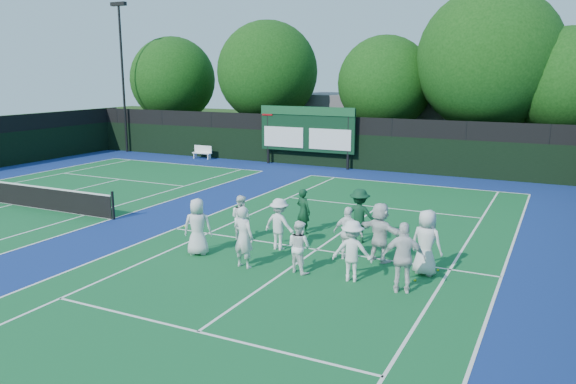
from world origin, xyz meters
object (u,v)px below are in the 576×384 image
at_px(scoreboard, 307,130).
at_px(tennis_net, 12,193).
at_px(coach_left, 303,211).
at_px(bench, 203,152).

distance_m(scoreboard, tennis_net, 16.26).
xyz_separation_m(scoreboard, coach_left, (5.84, -13.07, -1.40)).
height_order(tennis_net, coach_left, coach_left).
distance_m(scoreboard, bench, 7.52).
bearing_deg(scoreboard, coach_left, -65.91).
xyz_separation_m(scoreboard, bench, (-7.31, -0.22, -1.73)).
xyz_separation_m(bench, coach_left, (13.16, -12.85, 0.33)).
bearing_deg(tennis_net, scoreboard, 64.40).
height_order(scoreboard, tennis_net, scoreboard).
distance_m(scoreboard, coach_left, 14.39).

